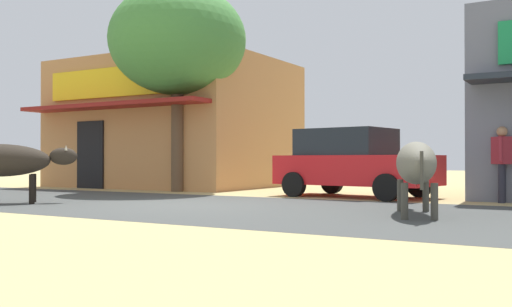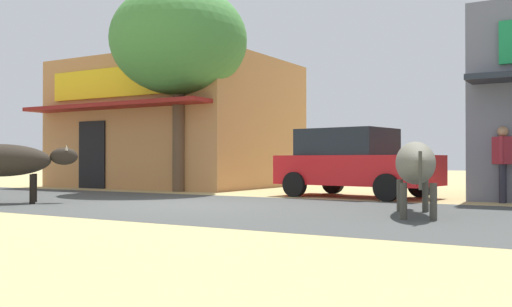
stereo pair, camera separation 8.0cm
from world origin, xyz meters
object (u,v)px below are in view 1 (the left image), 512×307
Objects in this scene: cafe_chair_near_tree at (103,172)px; pedestrian_by_shop at (502,158)px; roadside_tree at (178,41)px; cow_far_dark at (415,164)px; parked_hatchback_car at (353,162)px; cow_near_brown at (2,161)px.

pedestrian_by_shop is at bearing -1.63° from cafe_chair_near_tree.
roadside_tree reaches higher than cow_far_dark.
cow_far_dark is 11.51m from cafe_chair_near_tree.
parked_hatchback_car is 1.43× the size of cow_far_dark.
cow_near_brown is 0.80× the size of cow_far_dark.
roadside_tree reaches higher than pedestrian_by_shop.
parked_hatchback_car is 4.53m from cow_far_dark.
parked_hatchback_car is 1.78× the size of cow_near_brown.
parked_hatchback_car reaches higher than pedestrian_by_shop.
cow_near_brown is 10.29m from pedestrian_by_shop.
pedestrian_by_shop reaches higher than cow_far_dark.
pedestrian_by_shop is (0.86, 3.57, 0.10)m from cow_far_dark.
parked_hatchback_car is 8.35m from cafe_chair_near_tree.
roadside_tree is at bearing 87.04° from cow_near_brown.
pedestrian_by_shop reaches higher than cow_near_brown.
cow_far_dark is at bearing -103.54° from pedestrian_by_shop.
cafe_chair_near_tree is (-8.34, 0.11, -0.33)m from parked_hatchback_car.
pedestrian_by_shop is at bearing 76.46° from cow_far_dark.
cafe_chair_near_tree is (-10.83, 3.90, -0.32)m from cow_far_dark.
cow_near_brown is at bearing -166.86° from cow_far_dark.
cafe_chair_near_tree is at bearing 160.20° from cow_far_dark.
roadside_tree is 6.16m from parked_hatchback_car.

